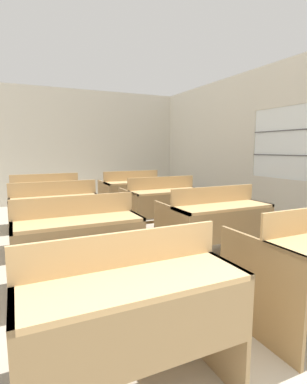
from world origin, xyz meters
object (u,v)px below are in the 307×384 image
at_px(bench_front_left, 126,312).
at_px(bench_back_left, 46,199).
at_px(bench_third_right, 162,205).
at_px(bench_back_right, 132,193).
at_px(wastepaper_bin, 189,198).
at_px(bench_third_left, 55,214).
at_px(bench_second_left, 77,242).
at_px(bench_second_right, 214,224).

relative_size(bench_front_left, bench_back_left, 1.00).
bearing_deg(bench_third_right, bench_back_right, 89.67).
bearing_deg(bench_third_right, wastepaper_bin, 48.69).
distance_m(bench_back_left, bench_back_right, 1.57).
xyz_separation_m(bench_third_right, wastepaper_bin, (1.74, 1.98, -0.31)).
height_order(bench_back_right, wastepaper_bin, bench_back_right).
bearing_deg(bench_third_left, bench_third_right, -0.68).
bearing_deg(bench_third_right, bench_front_left, -120.31).
height_order(bench_third_left, bench_third_right, same).
xyz_separation_m(bench_second_left, wastepaper_bin, (3.28, 3.28, -0.31)).
height_order(bench_second_left, wastepaper_bin, bench_second_left).
relative_size(bench_second_right, bench_third_right, 1.00).
distance_m(bench_second_left, bench_back_right, 3.05).
distance_m(bench_second_left, bench_back_left, 2.62).
xyz_separation_m(bench_third_left, bench_third_right, (1.57, -0.02, 0.00)).
bearing_deg(bench_front_left, bench_third_right, 59.69).
height_order(bench_front_left, bench_back_right, same).
distance_m(bench_third_left, bench_third_right, 1.58).
height_order(bench_second_right, wastepaper_bin, bench_second_right).
distance_m(bench_front_left, bench_second_right, 2.04).
xyz_separation_m(bench_second_left, bench_back_left, (-0.01, 2.62, 0.00)).
height_order(bench_third_left, bench_back_right, same).
bearing_deg(bench_back_left, bench_second_right, -59.16).
bearing_deg(bench_third_right, bench_third_left, 179.32).
height_order(bench_second_right, bench_third_right, same).
distance_m(bench_second_right, bench_back_left, 3.06).
relative_size(bench_second_left, bench_back_left, 1.00).
relative_size(bench_third_left, wastepaper_bin, 3.50).
relative_size(bench_second_right, bench_third_left, 1.00).
bearing_deg(bench_third_right, bench_second_left, -139.77).
distance_m(bench_third_right, bench_back_left, 2.04).
bearing_deg(bench_back_left, bench_back_right, -0.16).
bearing_deg(bench_back_right, bench_third_right, -90.33).
relative_size(bench_second_left, bench_third_right, 1.00).
bearing_deg(bench_front_left, bench_third_left, 90.69).
bearing_deg(bench_back_left, bench_second_left, -89.68).
relative_size(bench_second_left, bench_back_right, 1.00).
bearing_deg(wastepaper_bin, bench_front_left, -125.39).
distance_m(bench_front_left, bench_third_left, 2.66).
bearing_deg(bench_front_left, wastepaper_bin, 54.61).
bearing_deg(bench_back_right, bench_second_right, -89.99).
bearing_deg(wastepaper_bin, bench_second_right, -117.73).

